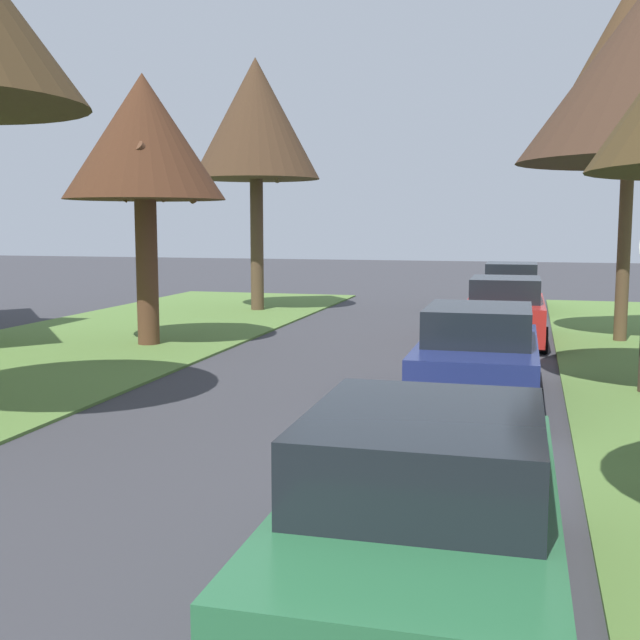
# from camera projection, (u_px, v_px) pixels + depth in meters

# --- Properties ---
(street_tree_right_far) EXTENTS (4.19, 4.19, 8.52)m
(street_tree_right_far) POSITION_uv_depth(u_px,v_px,m) (633.00, 63.00, 18.27)
(street_tree_right_far) COLOR brown
(street_tree_right_far) RESTS_ON grass_verge_right
(street_tree_left_mid_b) EXTENTS (3.69, 3.69, 6.19)m
(street_tree_left_mid_b) POSITION_uv_depth(u_px,v_px,m) (144.00, 140.00, 17.94)
(street_tree_left_mid_b) COLOR brown
(street_tree_left_mid_b) RESTS_ON grass_verge_left
(street_tree_left_far) EXTENTS (4.08, 4.08, 8.02)m
(street_tree_left_far) POSITION_uv_depth(u_px,v_px,m) (256.00, 120.00, 25.09)
(street_tree_left_far) COLOR brown
(street_tree_left_far) RESTS_ON grass_verge_left
(parked_sedan_green) EXTENTS (1.98, 4.42, 1.57)m
(parked_sedan_green) POSITION_uv_depth(u_px,v_px,m) (427.00, 520.00, 5.75)
(parked_sedan_green) COLOR #28663D
(parked_sedan_green) RESTS_ON ground
(parked_sedan_navy) EXTENTS (1.98, 4.42, 1.57)m
(parked_sedan_navy) POSITION_uv_depth(u_px,v_px,m) (478.00, 358.00, 12.62)
(parked_sedan_navy) COLOR navy
(parked_sedan_navy) RESTS_ON ground
(parked_sedan_red) EXTENTS (1.98, 4.42, 1.57)m
(parked_sedan_red) POSITION_uv_depth(u_px,v_px,m) (505.00, 312.00, 19.11)
(parked_sedan_red) COLOR red
(parked_sedan_red) RESTS_ON ground
(parked_sedan_black) EXTENTS (1.98, 4.42, 1.57)m
(parked_sedan_black) POSITION_uv_depth(u_px,v_px,m) (511.00, 288.00, 25.95)
(parked_sedan_black) COLOR black
(parked_sedan_black) RESTS_ON ground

